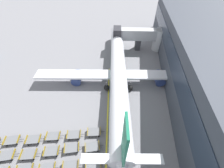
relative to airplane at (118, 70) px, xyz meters
The scene contains 16 objects.
ground_plane 18.71m from the airplane, behind, with size 500.00×500.00×0.00m, color gray.
jet_bridge 17.81m from the airplane, 67.94° to the left, with size 17.23×5.67×7.05m.
airplane is the anchor object (origin of this frame).
baggage_dolly_row_near_col_e 21.86m from the airplane, 103.39° to the right, with size 3.22×2.09×0.92m.
baggage_dolly_row_near_col_f 20.52m from the airplane, 94.59° to the right, with size 3.21×2.05×0.92m.
baggage_dolly_row_mid_a_col_b 26.45m from the airplane, 126.90° to the right, with size 3.21×2.19×0.92m.
baggage_dolly_row_mid_a_col_c 24.01m from the airplane, 121.19° to the right, with size 3.21×2.00×0.92m.
baggage_dolly_row_mid_a_col_d 21.54m from the airplane, 114.60° to the right, with size 3.21×2.04×0.92m.
baggage_dolly_row_mid_a_col_e 19.54m from the airplane, 107.34° to the right, with size 3.22×2.15×0.92m.
baggage_dolly_row_mid_a_col_f 18.19m from the airplane, 97.69° to the right, with size 3.21×2.19×0.92m.
baggage_dolly_row_mid_b_col_b 25.08m from the airplane, 131.58° to the right, with size 3.22×2.13×0.92m.
baggage_dolly_row_mid_b_col_c 22.33m from the airplane, 125.68° to the right, with size 3.22×2.09×0.92m.
baggage_dolly_row_mid_b_col_d 19.76m from the airplane, 119.95° to the right, with size 3.21×1.99×0.92m.
baggage_dolly_row_mid_b_col_e 17.56m from the airplane, 110.91° to the right, with size 3.21×2.02×0.92m.
baggage_dolly_row_mid_b_col_f 15.68m from the airplane, 100.14° to the right, with size 3.21×2.00×0.92m.
stand_guidance_stripe 10.67m from the airplane, 95.76° to the right, with size 4.04×28.59×0.01m.
Camera 1 is at (20.42, -24.15, 24.27)m, focal length 22.00 mm.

